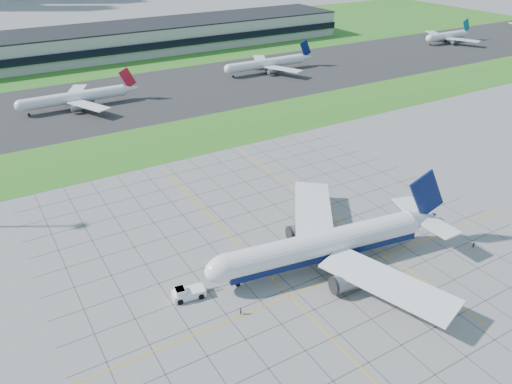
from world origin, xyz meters
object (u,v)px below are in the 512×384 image
distant_jet_1 (76,97)px  crew_far (474,245)px  airliner (325,245)px  pushback_tug (187,293)px  distant_jet_2 (267,63)px  distant_jet_3 (447,36)px  crew_near (241,311)px

distant_jet_1 → crew_far: bearing=-69.8°
airliner → distant_jet_1: (-21.89, 140.39, -0.71)m
pushback_tug → distant_jet_2: (108.55, 142.38, 3.27)m
distant_jet_3 → distant_jet_2: bearing=-179.7°
crew_near → crew_far: (59.24, -8.55, -0.06)m
crew_far → distant_jet_2: size_ratio=0.03×
crew_near → distant_jet_3: size_ratio=0.04×
distant_jet_2 → distant_jet_3: (137.11, 0.79, -0.00)m
distant_jet_2 → distant_jet_3: 137.11m
crew_near → pushback_tug: bearing=41.5°
airliner → pushback_tug: airliner is taller
pushback_tug → crew_far: bearing=-7.2°
distant_jet_3 → airliner: bearing=-145.3°
crew_far → distant_jet_3: distant_jet_3 is taller
airliner → pushback_tug: 32.22m
distant_jet_1 → distant_jet_3: (236.02, 8.01, -0.00)m
pushback_tug → distant_jet_3: (245.67, 143.16, 3.27)m
distant_jet_1 → distant_jet_2: (98.91, 7.22, 0.00)m
crew_near → distant_jet_2: (101.48, 152.51, 3.64)m
crew_near → crew_far: bearing=-91.7°
distant_jet_1 → distant_jet_2: bearing=4.2°
airliner → crew_far: bearing=-12.6°
pushback_tug → crew_near: 12.36m
pushback_tug → distant_jet_1: (9.65, 135.16, 3.27)m
airliner → distant_jet_2: 166.49m
crew_far → distant_jet_1: (-56.66, 153.84, 3.70)m
crew_near → distant_jet_1: (2.58, 145.28, 3.64)m
distant_jet_1 → distant_jet_3: size_ratio=1.13×
crew_far → distant_jet_1: distant_jet_1 is taller
crew_far → distant_jet_1: 163.98m
crew_far → airliner: bearing=-162.4°
crew_near → distant_jet_3: (238.59, 153.29, 3.64)m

